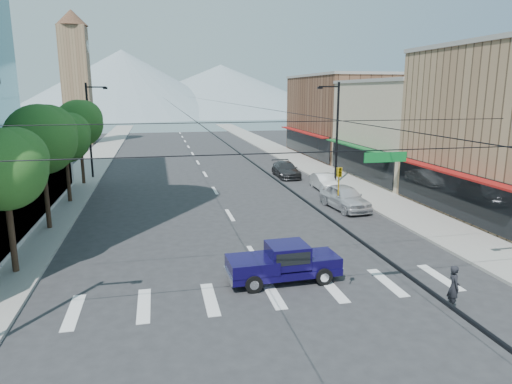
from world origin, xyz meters
TOP-DOWN VIEW (x-y plane):
  - ground at (0.00, 0.00)m, footprint 160.00×160.00m
  - sidewalk_left at (-12.00, 40.00)m, footprint 4.00×120.00m
  - sidewalk_right at (12.00, 40.00)m, footprint 4.00×120.00m
  - shop_mid at (20.00, 24.00)m, footprint 12.00×14.00m
  - shop_far at (20.00, 40.00)m, footprint 12.00×18.00m
  - clock_tower at (-16.50, 62.00)m, footprint 4.80×4.80m
  - mountain_left at (-15.00, 150.00)m, footprint 80.00×80.00m
  - mountain_right at (20.00, 160.00)m, footprint 90.00×90.00m
  - tree_near at (-11.07, 6.10)m, footprint 3.65×3.64m
  - tree_midnear at (-11.07, 13.10)m, footprint 4.09×4.09m
  - tree_midfar at (-11.07, 20.10)m, footprint 3.65×3.64m
  - tree_far at (-11.07, 27.10)m, footprint 4.09×4.09m
  - signal_rig at (0.19, -1.00)m, footprint 21.80×0.20m
  - lamp_pole_nw at (-10.67, 30.00)m, footprint 2.00×0.25m
  - lamp_pole_ne at (10.67, 22.00)m, footprint 2.00×0.25m
  - pickup_truck at (0.56, 2.66)m, footprint 5.08×2.12m
  - pedestrian at (6.26, -1.25)m, footprint 0.56×0.72m
  - parked_car_near at (8.26, 13.92)m, footprint 2.47×5.17m
  - parked_car_mid at (9.16, 20.44)m, footprint 1.51×4.10m
  - parked_car_far at (7.60, 26.83)m, footprint 2.12×5.06m

SIDE VIEW (x-z plane):
  - ground at x=0.00m, z-range 0.00..0.00m
  - sidewalk_left at x=-12.00m, z-range 0.00..0.15m
  - sidewalk_right at x=12.00m, z-range 0.00..0.15m
  - parked_car_mid at x=9.16m, z-range 0.00..1.34m
  - parked_car_far at x=7.60m, z-range 0.00..1.46m
  - parked_car_near at x=8.26m, z-range 0.00..1.71m
  - pedestrian at x=6.26m, z-range 0.00..1.75m
  - pickup_truck at x=0.56m, z-range 0.04..1.73m
  - shop_mid at x=20.00m, z-range 0.00..9.00m
  - signal_rig at x=0.19m, z-range 0.14..9.14m
  - lamp_pole_nw at x=-10.67m, z-range 0.44..9.44m
  - lamp_pole_ne at x=10.67m, z-range 0.44..9.44m
  - tree_near at x=-11.07m, z-range 1.64..8.34m
  - tree_midfar at x=-11.07m, z-range 1.64..8.34m
  - shop_far at x=20.00m, z-range 0.00..10.00m
  - tree_midnear at x=-11.07m, z-range 1.83..9.35m
  - tree_far at x=-11.07m, z-range 1.83..9.35m
  - mountain_right at x=20.00m, z-range 0.00..18.00m
  - clock_tower at x=-16.50m, z-range 0.44..20.84m
  - mountain_left at x=-15.00m, z-range 0.00..22.00m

